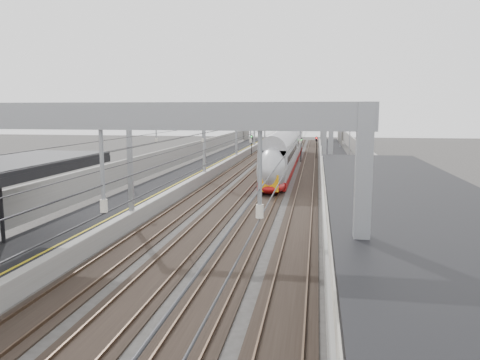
% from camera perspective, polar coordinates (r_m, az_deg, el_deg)
% --- Properties ---
extents(platform_left, '(4.00, 120.00, 1.00)m').
position_cam_1_polar(platform_left, '(53.42, -5.35, 0.92)').
color(platform_left, black).
rests_on(platform_left, ground).
extents(platform_right, '(4.00, 120.00, 1.00)m').
position_cam_1_polar(platform_right, '(51.75, 12.05, 0.53)').
color(platform_right, black).
rests_on(platform_right, ground).
extents(tracks, '(11.40, 140.00, 0.20)m').
position_cam_1_polar(tracks, '(52.04, 3.20, 0.25)').
color(tracks, black).
rests_on(tracks, ground).
extents(overhead_line, '(13.00, 140.00, 6.60)m').
position_cam_1_polar(overhead_line, '(58.11, 3.96, 7.13)').
color(overhead_line, gray).
rests_on(overhead_line, platform_left).
extents(canopy_right, '(4.40, 30.00, 4.24)m').
position_cam_1_polar(canopy_right, '(9.83, 24.11, -6.20)').
color(canopy_right, black).
rests_on(canopy_right, platform_right).
extents(overbridge, '(22.00, 2.20, 6.90)m').
position_cam_1_polar(overbridge, '(106.38, 6.45, 7.23)').
color(overbridge, gray).
rests_on(overbridge, ground).
extents(wall_left, '(0.30, 120.00, 3.20)m').
position_cam_1_polar(wall_left, '(54.19, -8.65, 2.14)').
color(wall_left, gray).
rests_on(wall_left, ground).
extents(wall_right, '(0.30, 120.00, 3.20)m').
position_cam_1_polar(wall_right, '(51.87, 15.62, 1.65)').
color(wall_right, gray).
rests_on(wall_right, ground).
extents(train, '(2.63, 47.90, 4.16)m').
position_cam_1_polar(train, '(62.18, 5.65, 3.41)').
color(train, '#9E0E0E').
rests_on(train, ground).
extents(signal_green, '(0.32, 0.32, 3.48)m').
position_cam_1_polar(signal_green, '(77.56, 1.42, 4.71)').
color(signal_green, black).
rests_on(signal_green, ground).
extents(signal_red_near, '(0.32, 0.32, 3.48)m').
position_cam_1_polar(signal_red_near, '(69.38, 7.46, 4.20)').
color(signal_red_near, black).
rests_on(signal_red_near, ground).
extents(signal_red_far, '(0.32, 0.32, 3.48)m').
position_cam_1_polar(signal_red_far, '(74.20, 9.29, 4.43)').
color(signal_red_far, black).
rests_on(signal_red_far, ground).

